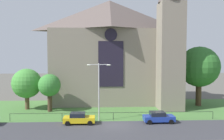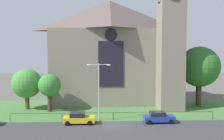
{
  "view_description": "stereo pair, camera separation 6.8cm",
  "coord_description": "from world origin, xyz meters",
  "views": [
    {
      "loc": [
        -1.81,
        -31.38,
        9.32
      ],
      "look_at": [
        -0.04,
        8.0,
        6.83
      ],
      "focal_mm": 38.81,
      "sensor_mm": 36.0,
      "label": 1
    },
    {
      "loc": [
        -1.75,
        -31.38,
        9.32
      ],
      "look_at": [
        -0.04,
        8.0,
        6.83
      ],
      "focal_mm": 38.81,
      "sensor_mm": 36.0,
      "label": 2
    }
  ],
  "objects": [
    {
      "name": "iron_railing",
      "position": [
        -0.11,
        2.5,
        0.97
      ],
      "size": [
        28.99,
        0.07,
        1.13
      ],
      "color": "black",
      "rests_on": "ground"
    },
    {
      "name": "streetlamp_near",
      "position": [
        -2.14,
        2.4,
        5.19
      ],
      "size": [
        3.37,
        0.26,
        8.14
      ],
      "color": "#B2B2B7",
      "rests_on": "ground"
    },
    {
      "name": "grass_verge",
      "position": [
        0.0,
        8.0,
        0.0
      ],
      "size": [
        120.0,
        20.0,
        0.01
      ],
      "primitive_type": "cube",
      "color": "#477538",
      "rests_on": "ground"
    },
    {
      "name": "parked_car_blue",
      "position": [
        6.04,
        1.05,
        0.74
      ],
      "size": [
        4.23,
        2.09,
        1.51
      ],
      "rotation": [
        0.0,
        0.0,
        0.02
      ],
      "color": "#1E3899",
      "rests_on": "ground"
    },
    {
      "name": "church_building",
      "position": [
        0.66,
        16.4,
        10.27
      ],
      "size": [
        23.2,
        16.2,
        26.0
      ],
      "color": "gray",
      "rests_on": "ground"
    },
    {
      "name": "tree_right_far",
      "position": [
        16.03,
        11.85,
        7.09
      ],
      "size": [
        7.34,
        7.34,
        10.82
      ],
      "color": "#4C3823",
      "rests_on": "ground"
    },
    {
      "name": "tree_left_near",
      "position": [
        -10.27,
        8.31,
        4.27
      ],
      "size": [
        3.65,
        3.65,
        6.18
      ],
      "color": "#423021",
      "rests_on": "ground"
    },
    {
      "name": "ground",
      "position": [
        0.0,
        10.0,
        0.0
      ],
      "size": [
        160.0,
        160.0,
        0.0
      ],
      "primitive_type": "plane",
      "color": "#56544C"
    },
    {
      "name": "tree_left_far",
      "position": [
        -14.49,
        10.17,
        4.42
      ],
      "size": [
        5.01,
        5.01,
        6.96
      ],
      "color": "brown",
      "rests_on": "ground"
    },
    {
      "name": "parked_car_yellow",
      "position": [
        -4.83,
        0.96,
        0.74
      ],
      "size": [
        4.21,
        2.04,
        1.51
      ],
      "rotation": [
        0.0,
        0.0,
        0.0
      ],
      "color": "gold",
      "rests_on": "ground"
    },
    {
      "name": "road_asphalt",
      "position": [
        0.0,
        -2.0,
        0.0
      ],
      "size": [
        120.0,
        8.0,
        0.01
      ],
      "primitive_type": "cube",
      "color": "#38383D",
      "rests_on": "ground"
    }
  ]
}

